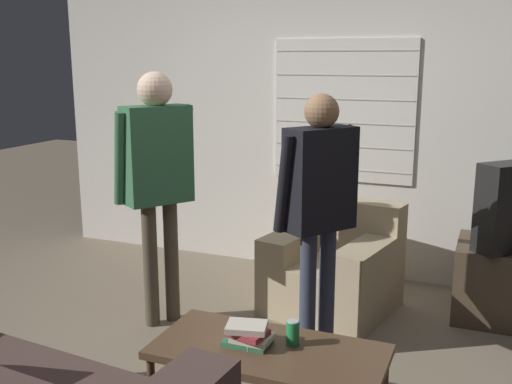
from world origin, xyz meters
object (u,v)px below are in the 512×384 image
object	(u,v)px
book_stack	(248,335)
coffee_table	(269,355)
spare_remote	(257,345)
person_right_standing	(318,195)
person_left_standing	(157,167)
soda_can	(293,333)
armchair_beige	(335,268)

from	to	relation	value
book_stack	coffee_table	bearing A→B (deg)	3.82
spare_remote	person_right_standing	bearing A→B (deg)	124.09
person_left_standing	soda_can	distance (m)	1.59
armchair_beige	soda_can	world-z (taller)	armchair_beige
person_left_standing	person_right_standing	xyz separation A→B (m)	(1.13, -0.05, -0.08)
coffee_table	person_right_standing	distance (m)	1.04
person_right_standing	coffee_table	bearing A→B (deg)	-145.18
person_right_standing	spare_remote	size ratio (longest dim) A/B	12.69
armchair_beige	soda_can	distance (m)	1.51
coffee_table	soda_can	world-z (taller)	soda_can
armchair_beige	book_stack	world-z (taller)	armchair_beige
coffee_table	soda_can	size ratio (longest dim) A/B	9.03
soda_can	armchair_beige	bearing A→B (deg)	96.69
person_left_standing	spare_remote	world-z (taller)	person_left_standing
spare_remote	armchair_beige	bearing A→B (deg)	128.42
person_left_standing	spare_remote	xyz separation A→B (m)	(1.08, -0.89, -0.66)
person_right_standing	person_left_standing	bearing A→B (deg)	122.12
person_right_standing	soda_can	xyz separation A→B (m)	(0.10, -0.75, -0.53)
person_left_standing	person_right_standing	bearing A→B (deg)	-58.65
armchair_beige	coffee_table	size ratio (longest dim) A/B	0.85
armchair_beige	soda_can	xyz separation A→B (m)	(0.17, -1.49, 0.18)
book_stack	soda_can	distance (m)	0.22
soda_can	spare_remote	distance (m)	0.19
person_left_standing	spare_remote	bearing A→B (deg)	-95.87
person_left_standing	book_stack	bearing A→B (deg)	-96.94
coffee_table	soda_can	xyz separation A→B (m)	(0.10, 0.08, 0.10)
armchair_beige	spare_remote	bearing A→B (deg)	102.46
person_left_standing	soda_can	world-z (taller)	person_left_standing
soda_can	spare_remote	xyz separation A→B (m)	(-0.15, -0.09, -0.05)
book_stack	soda_can	xyz separation A→B (m)	(0.20, 0.09, 0.01)
soda_can	spare_remote	bearing A→B (deg)	-148.96
armchair_beige	person_right_standing	distance (m)	1.03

